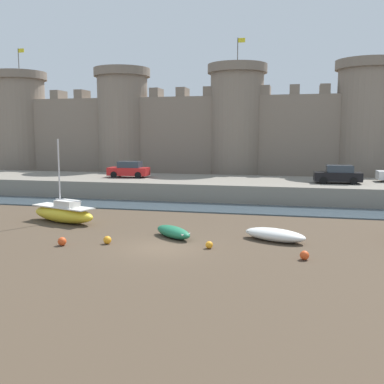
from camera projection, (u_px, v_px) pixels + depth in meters
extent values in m
plane|color=#4C3D2D|center=(160.00, 248.00, 24.08)|extent=(160.00, 160.00, 0.00)
cube|color=#3D4C56|center=(208.00, 208.00, 36.79)|extent=(80.00, 4.50, 0.10)
cube|color=gray|center=(222.00, 188.00, 43.69)|extent=(68.97, 10.00, 1.65)
cube|color=gray|center=(236.00, 141.00, 52.99)|extent=(56.97, 2.80, 10.39)
cylinder|color=gray|center=(22.00, 130.00, 59.24)|extent=(6.15, 6.15, 12.99)
cylinder|color=#796B5D|center=(19.00, 76.00, 58.33)|extent=(6.89, 6.89, 1.00)
cylinder|color=#4C4742|center=(19.00, 60.00, 58.06)|extent=(0.10, 0.10, 3.00)
cube|color=yellow|center=(21.00, 51.00, 57.81)|extent=(0.80, 0.04, 0.50)
cylinder|color=gray|center=(123.00, 130.00, 56.03)|extent=(6.15, 6.15, 12.99)
cylinder|color=#796B5D|center=(122.00, 73.00, 55.12)|extent=(6.89, 6.89, 1.00)
cylinder|color=gray|center=(237.00, 130.00, 52.82)|extent=(6.15, 6.15, 12.99)
cylinder|color=#796B5D|center=(237.00, 69.00, 51.91)|extent=(6.89, 6.89, 1.00)
cylinder|color=#4C4742|center=(238.00, 51.00, 51.65)|extent=(0.10, 0.10, 3.00)
cube|color=yellow|center=(242.00, 40.00, 51.39)|extent=(0.80, 0.04, 0.50)
cylinder|color=gray|center=(365.00, 130.00, 49.61)|extent=(6.15, 6.15, 12.99)
cylinder|color=#796B5D|center=(368.00, 65.00, 48.70)|extent=(6.89, 6.89, 1.00)
cube|color=gray|center=(59.00, 95.00, 57.41)|extent=(1.10, 2.52, 1.10)
cube|color=gray|center=(82.00, 95.00, 56.67)|extent=(1.10, 2.52, 1.10)
cube|color=gray|center=(157.00, 93.00, 54.45)|extent=(1.10, 2.52, 1.10)
cube|color=gray|center=(183.00, 93.00, 53.72)|extent=(1.10, 2.52, 1.10)
cube|color=gray|center=(210.00, 92.00, 52.98)|extent=(1.10, 2.52, 1.10)
cube|color=gray|center=(266.00, 91.00, 51.50)|extent=(1.10, 2.52, 1.10)
cube|color=gray|center=(295.00, 90.00, 50.76)|extent=(1.10, 2.52, 1.10)
cube|color=gray|center=(325.00, 90.00, 50.03)|extent=(1.10, 2.52, 1.10)
ellipsoid|color=yellow|center=(63.00, 214.00, 30.97)|extent=(5.69, 3.32, 1.13)
cube|color=silver|center=(63.00, 207.00, 30.90)|extent=(4.99, 2.88, 0.08)
cube|color=silver|center=(67.00, 203.00, 30.64)|extent=(1.79, 1.48, 0.44)
cylinder|color=silver|center=(59.00, 173.00, 30.74)|extent=(0.10, 0.10, 4.60)
cylinder|color=silver|center=(68.00, 200.00, 30.54)|extent=(2.35, 0.90, 0.08)
ellipsoid|color=silver|center=(275.00, 235.00, 25.64)|extent=(3.97, 2.77, 0.71)
ellipsoid|color=white|center=(275.00, 234.00, 25.63)|extent=(3.23, 2.21, 0.39)
cube|color=beige|center=(279.00, 234.00, 25.47)|extent=(0.66, 1.23, 0.06)
cube|color=beige|center=(252.00, 230.00, 26.46)|extent=(0.57, 0.85, 0.08)
ellipsoid|color=#1E6B47|center=(173.00, 232.00, 26.43)|extent=(2.99, 2.73, 0.68)
ellipsoid|color=#339266|center=(173.00, 231.00, 26.42)|extent=(2.42, 2.21, 0.38)
cube|color=beige|center=(171.00, 230.00, 26.60)|extent=(0.71, 0.79, 0.06)
cube|color=beige|center=(185.00, 234.00, 25.48)|extent=(0.57, 0.61, 0.08)
sphere|color=#E04C1E|center=(62.00, 241.00, 24.57)|extent=(0.47, 0.47, 0.47)
sphere|color=#E04C1E|center=(304.00, 255.00, 21.80)|extent=(0.46, 0.46, 0.46)
sphere|color=orange|center=(209.00, 245.00, 23.95)|extent=(0.40, 0.40, 0.40)
sphere|color=orange|center=(107.00, 240.00, 24.94)|extent=(0.45, 0.45, 0.45)
cube|color=red|center=(129.00, 171.00, 45.67)|extent=(4.16, 1.84, 0.80)
cube|color=#2D3842|center=(130.00, 165.00, 45.55)|extent=(2.30, 1.57, 0.64)
cylinder|color=black|center=(114.00, 175.00, 45.12)|extent=(0.65, 0.20, 0.64)
cylinder|color=black|center=(120.00, 173.00, 46.78)|extent=(0.65, 0.20, 0.64)
cylinder|color=black|center=(138.00, 175.00, 44.63)|extent=(0.65, 0.20, 0.64)
cylinder|color=black|center=(143.00, 174.00, 46.29)|extent=(0.65, 0.20, 0.64)
cylinder|color=black|center=(384.00, 177.00, 42.38)|extent=(0.65, 0.20, 0.64)
cube|color=black|center=(338.00, 177.00, 40.16)|extent=(4.16, 1.84, 0.80)
cube|color=#2D3842|center=(340.00, 169.00, 40.04)|extent=(2.30, 1.57, 0.64)
cylinder|color=black|center=(324.00, 180.00, 39.61)|extent=(0.65, 0.20, 0.64)
cylinder|color=black|center=(322.00, 179.00, 41.27)|extent=(0.65, 0.20, 0.64)
cylinder|color=black|center=(354.00, 181.00, 39.13)|extent=(0.65, 0.20, 0.64)
cylinder|color=black|center=(351.00, 179.00, 40.78)|extent=(0.65, 0.20, 0.64)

